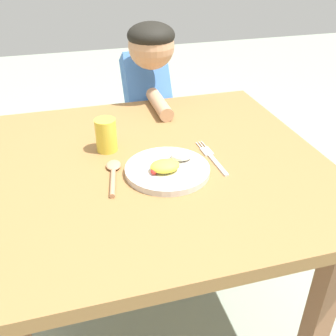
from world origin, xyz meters
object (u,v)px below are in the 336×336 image
Objects in this scene: spoon at (113,172)px; person at (148,118)px; drinking_cup at (106,135)px; fork at (212,157)px; plate at (168,168)px.

person reaches higher than spoon.
spoon is 0.19× the size of person.
drinking_cup is at bearing 63.16° from person.
spoon is at bearing 68.61° from person.
fork is at bearing -24.86° from drinking_cup.
spoon reaches higher than fork.
spoon is at bearing 167.88° from plate.
drinking_cup is at bearing 8.50° from spoon.
fork is 2.05× the size of drinking_cup.
drinking_cup is (-0.15, 0.18, 0.04)m from plate.
fork is at bearing -77.87° from spoon.
drinking_cup reaches higher than fork.
plate is at bearing 103.72° from fork.
plate is 2.33× the size of drinking_cup.
spoon is 0.16m from drinking_cup.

